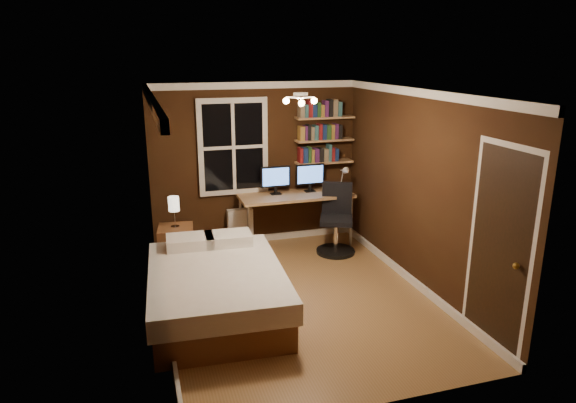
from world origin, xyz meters
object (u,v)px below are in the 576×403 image
object	(u,v)px
radiator	(240,227)
nightstand	(176,247)
desk_lamp	(344,179)
bedside_lamp	(174,212)
bed	(216,289)
monitor_left	(276,180)
monitor_right	(310,178)
office_chair	(336,226)
desk	(296,198)

from	to	relation	value
radiator	nightstand	bearing A→B (deg)	-151.03
desk_lamp	bedside_lamp	bearing A→B (deg)	-175.56
bed	desk_lamp	bearing A→B (deg)	40.34
bedside_lamp	monitor_left	distance (m)	1.64
desk_lamp	monitor_right	bearing A→B (deg)	155.39
bedside_lamp	office_chair	size ratio (longest dim) A/B	0.41
radiator	desk_lamp	xyz separation A→B (m)	(1.56, -0.37, 0.75)
bed	desk	distance (m)	2.45
nightstand	office_chair	size ratio (longest dim) A/B	0.56
nightstand	radiator	distance (m)	1.17
bed	office_chair	xyz separation A→B (m)	(2.04, 1.40, 0.11)
monitor_left	office_chair	distance (m)	1.15
bedside_lamp	radiator	size ratio (longest dim) A/B	0.74
office_chair	desk_lamp	bearing A→B (deg)	76.57
bedside_lamp	radiator	bearing A→B (deg)	28.97
monitor_left	nightstand	bearing A→B (deg)	-165.05
nightstand	radiator	world-z (taller)	nightstand
bed	radiator	world-z (taller)	bed
radiator	desk	world-z (taller)	desk
radiator	desk	xyz separation A→B (m)	(0.83, -0.24, 0.47)
bedside_lamp	monitor_left	size ratio (longest dim) A/B	0.94
bedside_lamp	monitor_left	bearing A→B (deg)	14.95
bed	bedside_lamp	world-z (taller)	bedside_lamp
monitor_left	radiator	bearing A→B (deg)	164.25
desk	nightstand	bearing A→B (deg)	-169.91
bed	nightstand	xyz separation A→B (m)	(-0.32, 1.52, -0.01)
bedside_lamp	monitor_right	bearing A→B (deg)	11.16
bedside_lamp	monitor_right	distance (m)	2.17
bed	nightstand	size ratio (longest dim) A/B	3.64
radiator	monitor_right	size ratio (longest dim) A/B	1.27
nightstand	desk_lamp	size ratio (longest dim) A/B	1.34
nightstand	bedside_lamp	distance (m)	0.51
bed	bedside_lamp	xyz separation A→B (m)	(-0.32, 1.52, 0.51)
radiator	monitor_left	bearing A→B (deg)	-15.75
bedside_lamp	office_chair	world-z (taller)	office_chair
bedside_lamp	office_chair	xyz separation A→B (m)	(2.36, -0.12, -0.40)
bed	monitor_right	size ratio (longest dim) A/B	4.65
monitor_right	office_chair	world-z (taller)	monitor_right
bedside_lamp	desk_lamp	distance (m)	2.61
desk	monitor_right	size ratio (longest dim) A/B	3.78
desk	office_chair	size ratio (longest dim) A/B	1.66
nightstand	desk_lamp	world-z (taller)	desk_lamp
nightstand	radiator	size ratio (longest dim) A/B	1.00
bed	office_chair	world-z (taller)	office_chair
desk_lamp	nightstand	bearing A→B (deg)	-175.56
nightstand	monitor_right	xyz separation A→B (m)	(2.12, 0.42, 0.75)
desk_lamp	office_chair	bearing A→B (deg)	-126.33
nightstand	bedside_lamp	bearing A→B (deg)	0.00
bed	desk	xyz separation A→B (m)	(1.54, 1.85, 0.47)
monitor_left	office_chair	bearing A→B (deg)	-34.00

